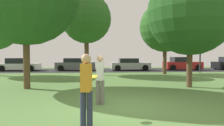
{
  "coord_description": "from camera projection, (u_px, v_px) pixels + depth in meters",
  "views": [
    {
      "loc": [
        -0.84,
        -6.55,
        1.72
      ],
      "look_at": [
        0.0,
        4.56,
        1.27
      ],
      "focal_mm": 32.04,
      "sensor_mm": 36.0,
      "label": 1
    }
  ],
  "objects": [
    {
      "name": "ground_plane",
      "position": [
        122.0,
        106.0,
        6.66
      ],
      "size": [
        44.0,
        44.0,
        0.0
      ],
      "primitive_type": "plane",
      "color": "#5B8442"
    },
    {
      "name": "road_strip",
      "position": [
        104.0,
        70.0,
        22.6
      ],
      "size": [
        44.0,
        6.4,
        0.01
      ],
      "primitive_type": "cube",
      "color": "#28282B",
      "rests_on": "ground_plane"
    },
    {
      "name": "oak_tree_right",
      "position": [
        86.0,
        19.0,
        17.26
      ],
      "size": [
        4.3,
        4.3,
        7.02
      ],
      "color": "brown",
      "rests_on": "ground_plane"
    },
    {
      "name": "maple_tree_far",
      "position": [
        190.0,
        13.0,
        10.54
      ],
      "size": [
        4.52,
        4.52,
        6.22
      ],
      "color": "brown",
      "rests_on": "ground_plane"
    },
    {
      "name": "oak_tree_center",
      "position": [
        165.0,
        27.0,
        17.88
      ],
      "size": [
        4.54,
        4.54,
        6.52
      ],
      "color": "brown",
      "rests_on": "ground_plane"
    },
    {
      "name": "person_thrower",
      "position": [
        100.0,
        77.0,
        6.91
      ],
      "size": [
        0.3,
        0.35,
        1.72
      ],
      "rotation": [
        0.0,
        0.0,
        -1.73
      ],
      "color": "slate",
      "rests_on": "ground_plane"
    },
    {
      "name": "person_catcher",
      "position": [
        86.0,
        87.0,
        4.7
      ],
      "size": [
        0.3,
        0.35,
        1.75
      ],
      "rotation": [
        0.0,
        0.0,
        1.41
      ],
      "color": "#2D334C",
      "rests_on": "ground_plane"
    },
    {
      "name": "frisbee_disc",
      "position": [
        93.0,
        77.0,
        5.52
      ],
      "size": [
        0.3,
        0.3,
        0.08
      ],
      "color": "yellow"
    },
    {
      "name": "parked_car_white",
      "position": [
        19.0,
        65.0,
        21.76
      ],
      "size": [
        4.19,
        2.1,
        1.38
      ],
      "color": "white",
      "rests_on": "ground_plane"
    },
    {
      "name": "parked_car_grey",
      "position": [
        75.0,
        65.0,
        22.15
      ],
      "size": [
        4.3,
        1.95,
        1.36
      ],
      "color": "slate",
      "rests_on": "ground_plane"
    },
    {
      "name": "parked_car_silver",
      "position": [
        130.0,
        65.0,
        22.43
      ],
      "size": [
        4.3,
        2.1,
        1.34
      ],
      "color": "#B7B7BC",
      "rests_on": "ground_plane"
    },
    {
      "name": "parked_car_red",
      "position": [
        182.0,
        64.0,
        22.95
      ],
      "size": [
        4.14,
        2.02,
        1.49
      ],
      "color": "#B21E1E",
      "rests_on": "ground_plane"
    },
    {
      "name": "street_lamp_post",
      "position": [
        200.0,
        50.0,
        19.42
      ],
      "size": [
        0.14,
        0.14,
        4.5
      ],
      "primitive_type": "cylinder",
      "color": "#2D2D33",
      "rests_on": "ground_plane"
    }
  ]
}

